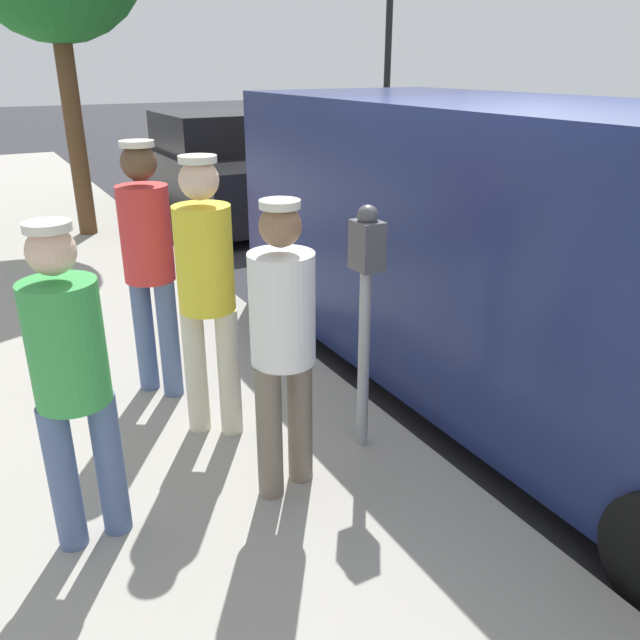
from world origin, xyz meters
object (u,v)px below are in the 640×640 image
(pedestrian_in_yellow, at_px, (206,283))
(fire_hydrant, at_px, (149,229))
(pedestrian_in_red, at_px, (148,255))
(pedestrian_in_white, at_px, (283,335))
(parking_meter_near, at_px, (366,289))
(pedestrian_in_green, at_px, (71,373))
(traffic_light_corner, at_px, (419,11))
(parked_van, at_px, (518,247))
(parked_sedan_behind, at_px, (219,171))

(pedestrian_in_yellow, height_order, fire_hydrant, pedestrian_in_yellow)
(pedestrian_in_red, relative_size, pedestrian_in_white, 1.09)
(parking_meter_near, distance_m, pedestrian_in_green, 1.64)
(pedestrian_in_red, height_order, traffic_light_corner, traffic_light_corner)
(pedestrian_in_yellow, bearing_deg, parking_meter_near, 141.28)
(pedestrian_in_yellow, height_order, parked_van, parked_van)
(parking_meter_near, height_order, pedestrian_in_white, pedestrian_in_white)
(parking_meter_near, bearing_deg, pedestrian_in_green, 2.40)
(traffic_light_corner, bearing_deg, pedestrian_in_red, 45.54)
(pedestrian_in_yellow, height_order, traffic_light_corner, traffic_light_corner)
(parked_van, height_order, fire_hydrant, parked_van)
(pedestrian_in_yellow, distance_m, pedestrian_in_red, 0.72)
(parking_meter_near, xyz_separation_m, parked_van, (-1.50, -0.31, -0.03))
(pedestrian_in_red, bearing_deg, parking_meter_near, 124.84)
(pedestrian_in_green, distance_m, traffic_light_corner, 14.79)
(pedestrian_in_yellow, bearing_deg, fire_hydrant, -99.39)
(parking_meter_near, relative_size, pedestrian_in_red, 0.85)
(traffic_light_corner, bearing_deg, parked_van, 56.82)
(pedestrian_in_yellow, distance_m, pedestrian_in_green, 1.12)
(parking_meter_near, bearing_deg, parked_sedan_behind, -103.91)
(pedestrian_in_red, distance_m, parked_sedan_behind, 6.47)
(pedestrian_in_yellow, bearing_deg, traffic_light_corner, -131.88)
(traffic_light_corner, bearing_deg, pedestrian_in_white, 50.62)
(parking_meter_near, height_order, traffic_light_corner, traffic_light_corner)
(parking_meter_near, distance_m, fire_hydrant, 4.56)
(pedestrian_in_green, bearing_deg, pedestrian_in_white, 175.20)
(pedestrian_in_red, relative_size, traffic_light_corner, 0.34)
(pedestrian_in_red, distance_m, parked_van, 2.61)
(parked_van, bearing_deg, parking_meter_near, 11.50)
(pedestrian_in_red, height_order, parked_sedan_behind, pedestrian_in_red)
(pedestrian_in_red, bearing_deg, pedestrian_in_yellow, 102.76)
(pedestrian_in_yellow, xyz_separation_m, pedestrian_in_white, (-0.14, 0.75, -0.09))
(pedestrian_in_red, bearing_deg, pedestrian_in_green, 61.97)
(parking_meter_near, distance_m, pedestrian_in_red, 1.59)
(pedestrian_in_yellow, bearing_deg, pedestrian_in_green, 36.90)
(traffic_light_corner, bearing_deg, fire_hydrant, 36.24)
(parking_meter_near, relative_size, parked_sedan_behind, 0.34)
(pedestrian_in_yellow, xyz_separation_m, fire_hydrant, (-0.65, -3.92, -0.60))
(parked_van, bearing_deg, fire_hydrant, -69.20)
(parked_sedan_behind, bearing_deg, pedestrian_in_white, 72.00)
(traffic_light_corner, bearing_deg, parked_sedan_behind, 28.19)
(pedestrian_in_green, height_order, pedestrian_in_white, pedestrian_in_white)
(traffic_light_corner, bearing_deg, pedestrian_in_yellow, 48.12)
(pedestrian_in_green, xyz_separation_m, parked_sedan_behind, (-3.41, -7.24, -0.33))
(pedestrian_in_red, height_order, pedestrian_in_white, pedestrian_in_red)
(pedestrian_in_red, height_order, fire_hydrant, pedestrian_in_red)
(pedestrian_in_red, distance_m, fire_hydrant, 3.37)
(parked_sedan_behind, distance_m, traffic_light_corner, 7.86)
(fire_hydrant, bearing_deg, pedestrian_in_white, 83.83)
(parking_meter_near, bearing_deg, traffic_light_corner, -127.81)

